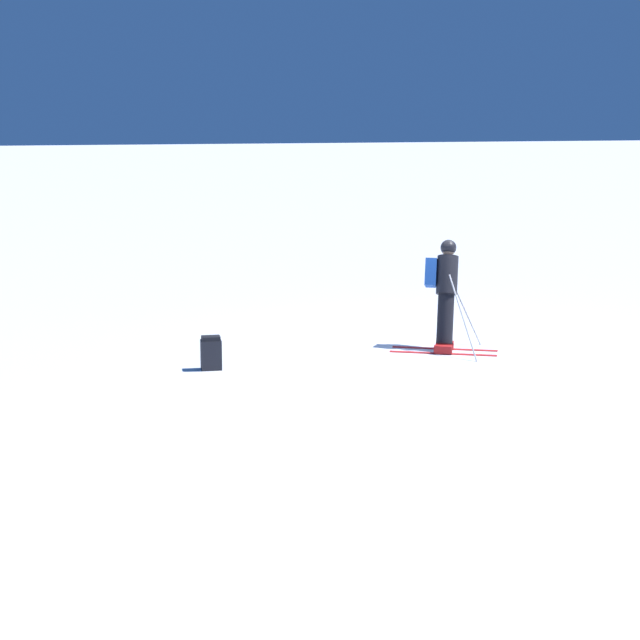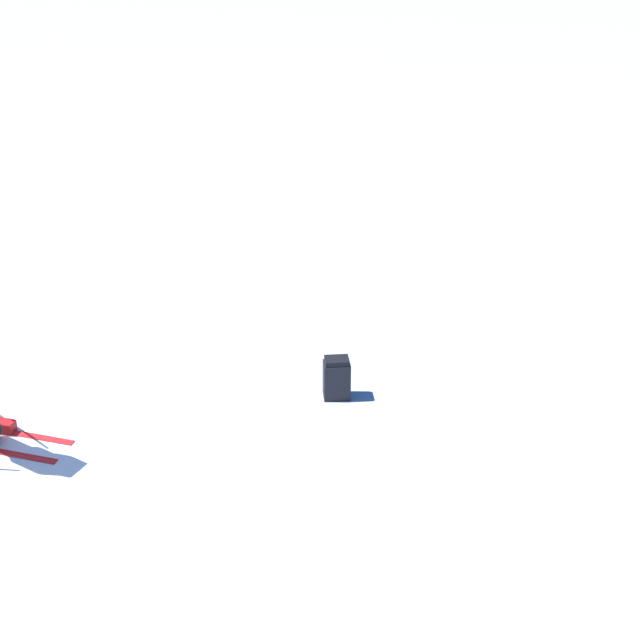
% 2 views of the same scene
% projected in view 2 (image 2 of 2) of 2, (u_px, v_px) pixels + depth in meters
% --- Properties ---
extents(spare_backpack, '(0.28, 0.34, 0.50)m').
position_uv_depth(spare_backpack, '(337.00, 378.00, 12.07)').
color(spare_backpack, black).
rests_on(spare_backpack, ground).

